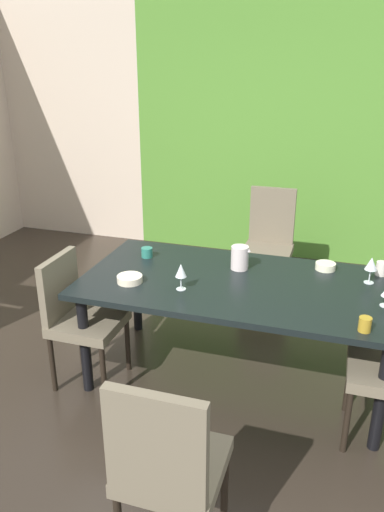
% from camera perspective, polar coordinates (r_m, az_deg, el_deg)
% --- Properties ---
extents(ground_plane, '(5.98, 5.78, 0.02)m').
position_cam_1_polar(ground_plane, '(3.59, -5.84, -14.93)').
color(ground_plane, '#2E261E').
extents(back_panel_interior, '(1.85, 0.10, 2.84)m').
position_cam_1_polar(back_panel_interior, '(6.40, -13.75, 14.80)').
color(back_panel_interior, beige).
rests_on(back_panel_interior, ground_plane).
extents(garden_window_panel, '(4.13, 0.10, 2.84)m').
position_cam_1_polar(garden_window_panel, '(5.52, 14.93, 13.67)').
color(garden_window_panel, '#51892F').
rests_on(garden_window_panel, ground_plane).
extents(dining_table, '(2.06, 1.06, 0.75)m').
position_cam_1_polar(dining_table, '(3.34, 5.25, -4.01)').
color(dining_table, black).
rests_on(dining_table, ground_plane).
extents(chair_left_near, '(0.45, 0.44, 0.91)m').
position_cam_1_polar(chair_left_near, '(3.48, -12.92, -6.34)').
color(chair_left_near, '#706450').
rests_on(chair_left_near, ground_plane).
extents(chair_head_near, '(0.44, 0.44, 0.98)m').
position_cam_1_polar(chair_head_near, '(2.27, -2.87, -22.63)').
color(chair_head_near, '#706450').
rests_on(chair_head_near, ground_plane).
extents(chair_head_far, '(0.44, 0.45, 1.02)m').
position_cam_1_polar(chair_head_far, '(4.70, 8.81, 1.92)').
color(chair_head_far, '#706450').
rests_on(chair_head_far, ground_plane).
extents(wine_glass_right, '(0.07, 0.07, 0.17)m').
position_cam_1_polar(wine_glass_right, '(3.13, -1.27, -1.74)').
color(wine_glass_right, silver).
rests_on(wine_glass_right, dining_table).
extents(wine_glass_west, '(0.08, 0.08, 0.18)m').
position_cam_1_polar(wine_glass_west, '(3.42, 19.81, -0.90)').
color(wine_glass_west, silver).
rests_on(wine_glass_west, dining_table).
extents(serving_bowl_corner, '(0.17, 0.17, 0.05)m').
position_cam_1_polar(serving_bowl_corner, '(3.30, -7.13, -2.61)').
color(serving_bowl_corner, '#F6E4C5').
rests_on(serving_bowl_corner, dining_table).
extents(serving_bowl_front, '(0.14, 0.14, 0.05)m').
position_cam_1_polar(serving_bowl_front, '(3.59, 15.01, -1.13)').
color(serving_bowl_front, '#EFEDC5').
rests_on(serving_bowl_front, dining_table).
extents(cup_near_shelf, '(0.08, 0.08, 0.07)m').
position_cam_1_polar(cup_near_shelf, '(3.69, -5.17, 0.41)').
color(cup_near_shelf, '#2A7767').
rests_on(cup_near_shelf, dining_table).
extents(cup_center, '(0.07, 0.07, 0.08)m').
position_cam_1_polar(cup_center, '(2.85, 19.16, -7.39)').
color(cup_center, '#AE8625').
rests_on(cup_center, dining_table).
extents(cup_east, '(0.07, 0.07, 0.09)m').
position_cam_1_polar(cup_east, '(3.60, 20.84, -1.35)').
color(cup_east, silver).
rests_on(cup_east, dining_table).
extents(pitcher_rear, '(0.14, 0.12, 0.17)m').
position_cam_1_polar(pitcher_rear, '(3.47, 5.50, -0.17)').
color(pitcher_rear, silver).
rests_on(pitcher_rear, dining_table).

